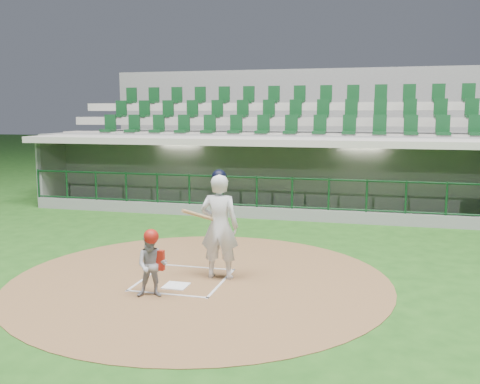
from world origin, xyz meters
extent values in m
plane|color=#1C4914|center=(0.00, 0.00, 0.00)|extent=(120.00, 120.00, 0.00)
cylinder|color=brown|center=(0.30, -0.20, 0.01)|extent=(7.20, 7.20, 0.01)
cube|color=white|center=(0.00, -0.70, 0.02)|extent=(0.43, 0.43, 0.02)
cube|color=silver|center=(-0.75, -0.30, 0.02)|extent=(0.05, 1.80, 0.01)
cube|color=silver|center=(0.75, -0.30, 0.02)|extent=(0.05, 1.80, 0.01)
cube|color=silver|center=(0.00, 0.55, 0.02)|extent=(1.55, 0.05, 0.01)
cube|color=silver|center=(0.00, -1.15, 0.02)|extent=(1.55, 0.05, 0.01)
cube|color=slate|center=(0.00, 7.50, -0.55)|extent=(15.00, 3.00, 0.10)
cube|color=slate|center=(0.00, 9.10, 0.85)|extent=(15.00, 0.20, 2.70)
cube|color=beige|center=(0.00, 8.98, 1.10)|extent=(13.50, 0.04, 0.90)
cube|color=slate|center=(-7.50, 7.50, 0.85)|extent=(0.20, 3.00, 2.70)
cube|color=#A8A397|center=(0.00, 7.25, 2.30)|extent=(15.40, 3.50, 0.20)
cube|color=slate|center=(0.00, 5.95, 0.15)|extent=(15.00, 0.15, 0.40)
cube|color=black|center=(0.00, 5.95, 1.73)|extent=(15.00, 0.01, 0.95)
cube|color=brown|center=(0.00, 8.55, -0.28)|extent=(12.75, 0.40, 0.45)
cube|color=white|center=(-3.00, 7.50, 2.17)|extent=(1.30, 0.35, 0.04)
cube|color=white|center=(3.00, 7.50, 2.17)|extent=(1.30, 0.35, 0.04)
imported|color=#9D1810|center=(-4.10, 8.45, 0.30)|extent=(1.15, 0.85, 1.59)
imported|color=#A41114|center=(-0.64, 8.39, 0.39)|extent=(1.07, 0.49, 1.79)
imported|color=#9F1C11|center=(1.25, 8.14, 0.35)|extent=(0.87, 0.61, 1.70)
imported|color=#A11311|center=(5.00, 8.19, 0.34)|extent=(1.63, 1.06, 1.68)
cube|color=slate|center=(0.00, 10.75, 1.15)|extent=(17.00, 6.50, 2.50)
cube|color=gray|center=(0.00, 9.25, 2.30)|extent=(16.60, 0.95, 0.30)
cube|color=gray|center=(0.00, 10.20, 2.85)|extent=(16.60, 0.95, 0.30)
cube|color=#9E9A8F|center=(0.00, 11.15, 3.40)|extent=(16.60, 0.95, 0.30)
cube|color=slate|center=(0.00, 14.10, 2.53)|extent=(17.00, 0.25, 5.05)
imported|color=silver|center=(0.62, 0.00, 1.02)|extent=(0.76, 0.52, 2.02)
sphere|color=black|center=(0.62, 0.00, 1.97)|extent=(0.28, 0.28, 0.28)
cylinder|color=#AD804F|center=(0.37, -0.25, 1.25)|extent=(0.58, 0.79, 0.39)
imported|color=#95959B|center=(-0.19, -1.31, 0.57)|extent=(0.63, 0.55, 1.11)
sphere|color=maroon|center=(-0.19, -1.31, 1.07)|extent=(0.26, 0.26, 0.26)
cube|color=#A81E12|center=(-0.19, -1.16, 0.62)|extent=(0.32, 0.10, 0.35)
camera|label=1|loc=(3.50, -9.51, 3.15)|focal=40.00mm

